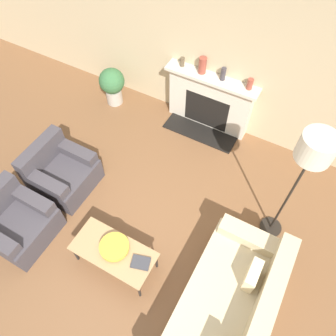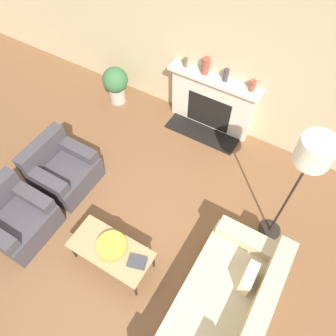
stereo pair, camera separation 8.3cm
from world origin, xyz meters
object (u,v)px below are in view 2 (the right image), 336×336
Objects in this scene: mantel_vase_left at (185,62)px; mantel_vase_center_right at (226,75)px; fireplace at (211,103)px; mantel_vase_right at (252,86)px; armchair_near at (15,219)px; bowl at (112,245)px; coffee_table at (111,250)px; potted_plant at (116,83)px; mantel_vase_center_left at (205,66)px; couch at (220,318)px; armchair_far at (62,170)px; book at (137,262)px; floor_lamp at (311,160)px.

mantel_vase_left is 0.69m from mantel_vase_center_right.
mantel_vase_right reaches higher than fireplace.
armchair_near is 2.23× the size of bowl.
armchair_near is 3.80m from mantel_vase_right.
bowl is at bearing 94.29° from coffee_table.
fireplace is at bearing -174.31° from mantel_vase_center_right.
mantel_vase_left is at bearing 101.11° from coffee_table.
coffee_table is 2.98m from mantel_vase_center_right.
potted_plant is (-2.30, -0.34, -0.68)m from mantel_vase_right.
couch is at bearing -59.13° from mantel_vase_center_left.
armchair_far is 1.89m from book.
bowl is at bearing -54.95° from potted_plant.
mantel_vase_center_right is at bearing -25.74° from armchair_near.
bowl is at bearing -89.29° from fireplace.
armchair_far is at bearing -124.39° from mantel_vase_center_right.
armchair_near is at bearing -115.74° from mantel_vase_center_right.
mantel_vase_right is at bearing 79.15° from bowl.
coffee_table is (0.04, -2.87, -0.12)m from fireplace.
book is at bearing -130.92° from floor_lamp.
coffee_table is at bearing 168.55° from book.
fireplace is 0.79× the size of floor_lamp.
mantel_vase_center_right is (0.16, 0.02, 0.62)m from fireplace.
armchair_far is 3.98× the size of mantel_vase_center_right.
armchair_near reaches higher than bowl.
armchair_far is 1.16× the size of potted_plant.
mantel_vase_center_left is at bearing 180.00° from mantel_vase_right.
coffee_table is at bearing -92.34° from mantel_vase_center_right.
mantel_vase_left is (-2.18, 1.42, -0.57)m from floor_lamp.
couch is 1.99m from floor_lamp.
couch is at bearing -37.93° from potted_plant.
couch is (1.54, -2.87, -0.19)m from fireplace.
fireplace reaches higher than book.
armchair_near is 4.87× the size of mantel_vase_right.
floor_lamp is (3.02, 1.74, 1.37)m from armchair_near.
fireplace reaches higher than bowl.
armchair_near is 3.98× the size of mantel_vase_center_right.
mantel_vase_center_left is at bearing 12.63° from potted_plant.
mantel_vase_right is (-0.95, 2.88, 0.79)m from couch.
couch is at bearing -102.79° from armchair_far.
coffee_table is 3.03m from mantel_vase_left.
armchair_far is 3.16× the size of book.
couch is at bearing -84.59° from armchair_near.
couch is at bearing -18.33° from book.
mantel_vase_center_left is (-0.19, 0.02, 0.65)m from fireplace.
potted_plant is at bearing -171.51° from mantel_vase_right.
coffee_table is 3.03m from mantel_vase_right.
fireplace reaches higher than potted_plant.
armchair_far is 0.78× the size of coffee_table.
coffee_table is 2.85× the size of bowl.
book is 1.79× the size of mantel_vase_left.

